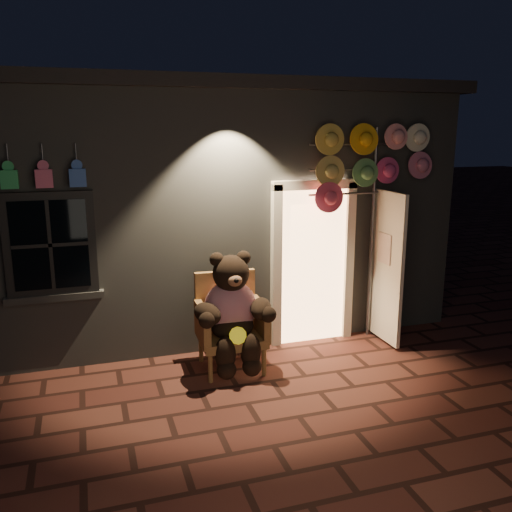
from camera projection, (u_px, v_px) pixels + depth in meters
name	position (u px, v px, depth m)	size (l,w,h in m)	color
ground	(248.00, 403.00, 5.72)	(60.00, 60.00, 0.00)	#562A21
shop_building	(178.00, 196.00, 9.03)	(7.30, 5.95, 3.51)	slate
wicker_armchair	(229.00, 321.00, 6.52)	(0.81, 0.73, 1.14)	olive
teddy_bear	(232.00, 311.00, 6.35)	(1.01, 0.79, 1.39)	#B11234
hat_rack	(371.00, 163.00, 6.97)	(1.71, 0.22, 2.87)	#59595E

